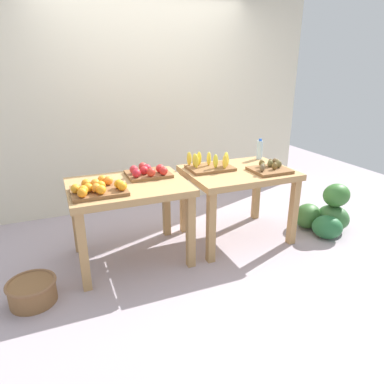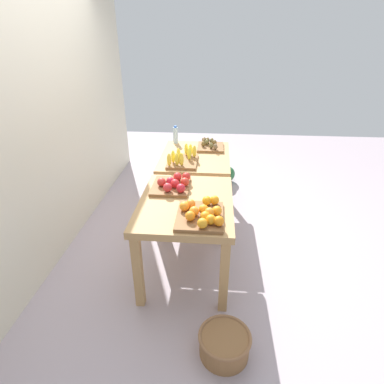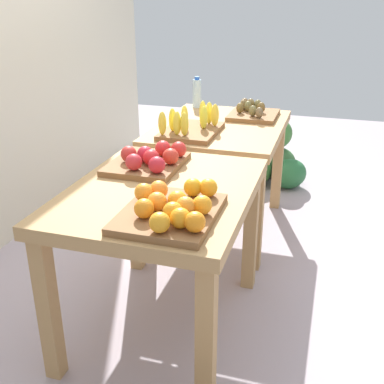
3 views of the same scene
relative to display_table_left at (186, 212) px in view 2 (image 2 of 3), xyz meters
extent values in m
plane|color=#AA9BA4|center=(0.56, 0.00, -0.64)|extent=(8.00, 8.00, 0.00)
cube|color=beige|center=(0.56, 1.35, 0.86)|extent=(4.40, 0.12, 3.00)
cube|color=tan|center=(0.00, 0.00, 0.08)|extent=(1.04, 0.80, 0.06)
cube|color=tan|center=(-0.46, -0.34, -0.30)|extent=(0.07, 0.07, 0.69)
cube|color=tan|center=(0.46, -0.34, -0.30)|extent=(0.07, 0.07, 0.69)
cube|color=tan|center=(-0.46, 0.34, -0.30)|extent=(0.07, 0.07, 0.69)
cube|color=tan|center=(0.46, 0.34, -0.30)|extent=(0.07, 0.07, 0.69)
cube|color=tan|center=(1.12, 0.00, 0.08)|extent=(1.04, 0.80, 0.06)
cube|color=tan|center=(0.66, -0.34, -0.30)|extent=(0.07, 0.07, 0.69)
cube|color=tan|center=(1.58, -0.34, -0.30)|extent=(0.07, 0.07, 0.69)
cube|color=tan|center=(0.66, 0.34, -0.30)|extent=(0.07, 0.07, 0.69)
cube|color=tan|center=(1.58, 0.34, -0.30)|extent=(0.07, 0.07, 0.69)
cube|color=brown|center=(-0.27, -0.14, 0.13)|extent=(0.44, 0.36, 0.03)
sphere|color=orange|center=(-0.36, -0.18, 0.18)|extent=(0.09, 0.09, 0.08)
sphere|color=orange|center=(-0.10, -0.24, 0.18)|extent=(0.11, 0.11, 0.08)
sphere|color=orange|center=(-0.36, -0.07, 0.18)|extent=(0.10, 0.10, 0.08)
sphere|color=orange|center=(-0.18, -0.06, 0.18)|extent=(0.10, 0.10, 0.08)
sphere|color=orange|center=(-0.11, -0.18, 0.18)|extent=(0.10, 0.10, 0.08)
sphere|color=orange|center=(-0.30, -0.21, 0.18)|extent=(0.11, 0.11, 0.08)
sphere|color=orange|center=(-0.45, -0.16, 0.18)|extent=(0.10, 0.10, 0.08)
sphere|color=orange|center=(-0.41, -0.28, 0.18)|extent=(0.11, 0.11, 0.08)
sphere|color=orange|center=(-0.22, -0.01, 0.18)|extent=(0.10, 0.10, 0.08)
sphere|color=orange|center=(-0.40, -0.22, 0.18)|extent=(0.09, 0.09, 0.08)
sphere|color=orange|center=(-0.25, -0.16, 0.18)|extent=(0.11, 0.11, 0.08)
sphere|color=orange|center=(-0.29, -0.09, 0.18)|extent=(0.08, 0.08, 0.08)
sphere|color=orange|center=(-0.27, -0.27, 0.18)|extent=(0.08, 0.08, 0.08)
cube|color=brown|center=(0.23, 0.16, 0.13)|extent=(0.40, 0.34, 0.03)
sphere|color=red|center=(0.20, 0.24, 0.18)|extent=(0.09, 0.09, 0.08)
sphere|color=red|center=(0.34, 0.11, 0.18)|extent=(0.10, 0.10, 0.08)
sphere|color=red|center=(0.22, 0.16, 0.18)|extent=(0.09, 0.09, 0.08)
sphere|color=red|center=(0.09, 0.05, 0.18)|extent=(0.09, 0.09, 0.08)
sphere|color=red|center=(0.10, 0.17, 0.18)|extent=(0.09, 0.09, 0.08)
sphere|color=red|center=(0.18, 0.12, 0.18)|extent=(0.11, 0.11, 0.08)
sphere|color=red|center=(0.23, 0.03, 0.18)|extent=(0.10, 0.10, 0.08)
sphere|color=red|center=(0.34, 0.03, 0.18)|extent=(0.10, 0.10, 0.08)
cube|color=brown|center=(0.86, 0.12, 0.13)|extent=(0.44, 0.32, 0.03)
ellipsoid|color=yellow|center=(0.78, 0.21, 0.21)|extent=(0.05, 0.04, 0.14)
ellipsoid|color=yellow|center=(0.89, 0.05, 0.21)|extent=(0.07, 0.07, 0.14)
ellipsoid|color=yellow|center=(0.87, 0.17, 0.21)|extent=(0.06, 0.06, 0.14)
ellipsoid|color=yellow|center=(0.71, 0.16, 0.21)|extent=(0.07, 0.07, 0.14)
ellipsoid|color=yellow|center=(0.71, 0.12, 0.21)|extent=(0.05, 0.05, 0.14)
ellipsoid|color=yellow|center=(0.96, 0.00, 0.21)|extent=(0.06, 0.07, 0.14)
ellipsoid|color=yellow|center=(0.69, 0.24, 0.21)|extent=(0.07, 0.06, 0.14)
ellipsoid|color=yellow|center=(1.03, 0.10, 0.21)|extent=(0.06, 0.06, 0.14)
ellipsoid|color=yellow|center=(1.01, 0.05, 0.21)|extent=(0.06, 0.06, 0.14)
cube|color=brown|center=(1.37, -0.17, 0.13)|extent=(0.36, 0.32, 0.03)
ellipsoid|color=olive|center=(1.49, -0.13, 0.18)|extent=(0.05, 0.06, 0.07)
ellipsoid|color=brown|center=(1.41, -0.12, 0.18)|extent=(0.06, 0.05, 0.07)
ellipsoid|color=brown|center=(1.47, -0.18, 0.18)|extent=(0.07, 0.07, 0.07)
ellipsoid|color=brown|center=(1.24, -0.23, 0.18)|extent=(0.07, 0.07, 0.07)
ellipsoid|color=brown|center=(1.28, -0.18, 0.18)|extent=(0.06, 0.07, 0.07)
ellipsoid|color=brown|center=(1.44, -0.09, 0.18)|extent=(0.06, 0.06, 0.07)
ellipsoid|color=brown|center=(1.34, -0.08, 0.18)|extent=(0.07, 0.07, 0.07)
ellipsoid|color=brown|center=(1.39, -0.22, 0.18)|extent=(0.06, 0.07, 0.07)
ellipsoid|color=brown|center=(1.49, -0.08, 0.18)|extent=(0.07, 0.07, 0.07)
cylinder|color=silver|center=(1.55, 0.29, 0.21)|extent=(0.06, 0.06, 0.20)
cylinder|color=blue|center=(1.55, 0.29, 0.32)|extent=(0.03, 0.03, 0.02)
ellipsoid|color=#376936|center=(2.22, -0.25, -0.50)|extent=(0.38, 0.43, 0.28)
ellipsoid|color=#36672D|center=(1.99, -0.11, -0.50)|extent=(0.42, 0.39, 0.28)
ellipsoid|color=#266536|center=(2.00, -0.40, -0.51)|extent=(0.40, 0.40, 0.25)
ellipsoid|color=#366F2E|center=(2.22, -0.25, -0.23)|extent=(0.31, 0.25, 0.25)
cylinder|color=brown|center=(-0.86, -0.35, -0.55)|extent=(0.35, 0.35, 0.17)
torus|color=brown|center=(-0.86, -0.35, -0.47)|extent=(0.37, 0.37, 0.02)
camera|label=1|loc=(-0.57, -2.85, 1.08)|focal=31.82mm
camera|label=2|loc=(-2.32, -0.24, 1.39)|focal=29.02mm
camera|label=3|loc=(-1.83, -0.70, 0.93)|focal=44.44mm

